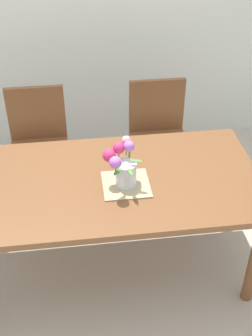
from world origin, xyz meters
TOP-DOWN VIEW (x-y plane):
  - ground_plane at (0.00, 0.00)m, footprint 12.00×12.00m
  - dining_table at (0.00, 0.00)m, footprint 1.77×0.92m
  - chair_left at (-0.45, 0.80)m, footprint 0.42×0.42m
  - chair_right at (0.45, 0.80)m, footprint 0.42×0.42m
  - placemat at (0.09, -0.06)m, footprint 0.27×0.27m
  - flower_vase at (0.07, -0.04)m, footprint 0.21×0.24m

SIDE VIEW (x-z plane):
  - ground_plane at x=0.00m, z-range 0.00..0.00m
  - chair_left at x=-0.45m, z-range 0.07..0.97m
  - chair_right at x=0.45m, z-range 0.07..0.97m
  - dining_table at x=0.00m, z-range 0.28..1.00m
  - placemat at x=0.09m, z-range 0.72..0.73m
  - flower_vase at x=0.07m, z-range 0.73..0.99m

